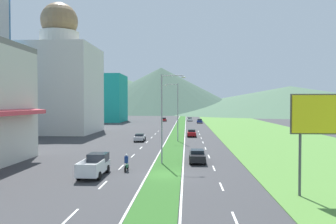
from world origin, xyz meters
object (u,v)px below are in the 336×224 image
(pickup_truck_0, at_px, (95,166))
(motorcycle_rider, at_px, (126,164))
(street_lamp_near, at_px, (164,113))
(car_2, at_px, (200,121))
(billboard_roadside, at_px, (321,120))
(car_0, at_px, (140,137))
(car_5, at_px, (190,119))
(car_4, at_px, (164,119))
(car_3, at_px, (197,156))
(street_lamp_mid, at_px, (177,109))
(car_1, at_px, (192,133))

(pickup_truck_0, bearing_deg, motorcycle_rider, -48.92)
(street_lamp_near, relative_size, car_2, 2.58)
(billboard_roadside, height_order, car_0, billboard_roadside)
(street_lamp_near, bearing_deg, car_5, 87.66)
(billboard_roadside, bearing_deg, street_lamp_near, 134.53)
(car_0, relative_size, car_4, 1.05)
(car_0, height_order, car_2, car_2)
(car_3, relative_size, pickup_truck_0, 0.86)
(street_lamp_mid, bearing_deg, pickup_truck_0, -103.72)
(street_lamp_near, xyz_separation_m, car_2, (7.23, 79.74, -5.17))
(billboard_roadside, relative_size, car_0, 1.76)
(car_0, relative_size, car_1, 1.07)
(motorcycle_rider, bearing_deg, car_1, -11.52)
(car_2, xyz_separation_m, motorcycle_rider, (-10.90, -83.97, -0.02))
(pickup_truck_0, xyz_separation_m, motorcycle_rider, (2.70, 2.35, -0.24))
(car_0, xyz_separation_m, car_1, (9.81, 8.99, 0.04))
(billboard_roadside, relative_size, car_1, 1.89)
(motorcycle_rider, bearing_deg, car_3, -54.20)
(billboard_roadside, xyz_separation_m, pickup_truck_0, (-19.05, 6.32, -4.85))
(street_lamp_mid, distance_m, motorcycle_rider, 27.64)
(car_2, height_order, motorcycle_rider, motorcycle_rider)
(street_lamp_near, height_order, street_lamp_mid, street_lamp_mid)
(street_lamp_near, xyz_separation_m, car_5, (3.82, 93.42, -5.17))
(car_3, relative_size, car_5, 1.02)
(street_lamp_near, relative_size, motorcycle_rider, 5.22)
(car_0, bearing_deg, billboard_roadside, -152.20)
(billboard_roadside, bearing_deg, car_4, 100.37)
(motorcycle_rider, bearing_deg, street_lamp_mid, -9.36)
(car_5, bearing_deg, car_2, 13.99)
(pickup_truck_0, bearing_deg, street_lamp_mid, -13.72)
(street_lamp_near, height_order, car_3, street_lamp_near)
(street_lamp_near, height_order, car_2, street_lamp_near)
(car_5, bearing_deg, street_lamp_mid, -2.49)
(billboard_roadside, xyz_separation_m, car_4, (-19.00, 103.79, -5.07))
(car_3, bearing_deg, street_lamp_near, -72.55)
(car_3, relative_size, car_4, 1.11)
(street_lamp_near, xyz_separation_m, pickup_truck_0, (-6.36, -6.58, -4.95))
(billboard_roadside, bearing_deg, car_0, 117.80)
(street_lamp_near, bearing_deg, car_4, 93.98)
(street_lamp_near, height_order, car_4, street_lamp_near)
(car_2, distance_m, car_3, 78.59)
(car_4, xyz_separation_m, car_5, (10.14, 2.53, 0.00))
(street_lamp_mid, xyz_separation_m, pickup_truck_0, (-7.11, -29.11, -5.07))
(street_lamp_mid, distance_m, car_1, 11.06)
(car_0, bearing_deg, car_3, -155.09)
(street_lamp_mid, bearing_deg, billboard_roadside, -71.37)
(street_lamp_mid, bearing_deg, car_3, -81.62)
(car_5, bearing_deg, billboard_roadside, 4.77)
(car_3, distance_m, pickup_truck_0, 12.88)
(car_3, bearing_deg, billboard_roadside, 31.94)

